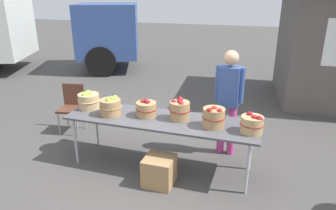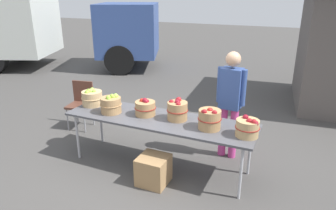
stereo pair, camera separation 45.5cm
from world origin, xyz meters
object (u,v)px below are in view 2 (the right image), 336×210
market_table (159,121)px  apple_basket_red_2 (209,119)px  apple_basket_red_3 (248,127)px  apple_basket_green_0 (92,98)px  produce_crate (153,170)px  box_truck (18,21)px  vendor_adult (231,97)px  apple_basket_green_1 (111,105)px  apple_basket_red_1 (177,110)px  folding_chair (81,101)px  apple_basket_red_0 (145,108)px

market_table → apple_basket_red_2: apple_basket_red_2 is taller
apple_basket_red_2 → apple_basket_red_3: apple_basket_red_2 is taller
apple_basket_green_0 → apple_basket_red_3: apple_basket_green_0 is taller
produce_crate → market_table: bearing=104.9°
apple_basket_red_3 → box_truck: size_ratio=0.04×
vendor_adult → apple_basket_red_3: bearing=122.1°
apple_basket_green_1 → produce_crate: size_ratio=0.82×
apple_basket_red_1 → produce_crate: size_ratio=0.79×
apple_basket_green_0 → vendor_adult: size_ratio=0.20×
apple_basket_red_1 → vendor_adult: (0.58, 0.62, 0.07)m
box_truck → folding_chair: bearing=-54.4°
apple_basket_red_3 → vendor_adult: size_ratio=0.18×
apple_basket_red_2 → produce_crate: bearing=-148.1°
apple_basket_green_1 → produce_crate: bearing=-22.3°
apple_basket_green_0 → produce_crate: bearing=-20.7°
apple_basket_red_1 → apple_basket_red_2: 0.50m
market_table → box_truck: box_truck is taller
apple_basket_green_1 → produce_crate: apple_basket_green_1 is taller
apple_basket_green_0 → apple_basket_red_1: (1.42, 0.01, 0.02)m
apple_basket_green_1 → apple_basket_red_2: apple_basket_red_2 is taller
apple_basket_green_1 → apple_basket_red_0: 0.51m
apple_basket_red_0 → apple_basket_red_3: same height
apple_basket_red_2 → apple_basket_red_3: 0.49m
market_table → apple_basket_red_3: (1.22, -0.06, 0.15)m
apple_basket_red_2 → apple_basket_red_3: bearing=-2.6°
apple_basket_green_1 → box_truck: bearing=147.5°
apple_basket_green_0 → box_truck: (-5.74, 3.80, 0.62)m
apple_basket_green_0 → apple_basket_red_0: apple_basket_green_0 is taller
vendor_adult → box_truck: size_ratio=0.21×
folding_chair → apple_basket_red_3: bearing=-23.3°
apple_basket_red_1 → apple_basket_green_0: bearing=-179.7°
apple_basket_green_0 → apple_basket_red_3: (2.40, -0.13, -0.00)m
apple_basket_red_0 → apple_basket_red_1: apple_basket_red_1 is taller
apple_basket_red_2 → vendor_adult: 0.74m
apple_basket_green_0 → vendor_adult: vendor_adult is taller
apple_basket_red_0 → box_truck: box_truck is taller
apple_basket_red_2 → produce_crate: size_ratio=0.80×
apple_basket_red_2 → box_truck: size_ratio=0.04×
market_table → box_truck: size_ratio=0.34×
market_table → apple_basket_red_0: size_ratio=8.76×
apple_basket_green_1 → market_table: bearing=6.1°
apple_basket_green_0 → apple_basket_red_0: size_ratio=1.07×
apple_basket_red_2 → apple_basket_green_1: bearing=-178.5°
apple_basket_green_1 → apple_basket_red_3: apple_basket_green_1 is taller
apple_basket_green_0 → apple_basket_red_1: bearing=0.3°
apple_basket_red_1 → apple_basket_red_3: bearing=-7.8°
produce_crate → folding_chair: bearing=151.5°
apple_basket_green_1 → box_truck: (-6.18, 3.94, 0.61)m
box_truck → produce_crate: 8.34m
box_truck → apple_basket_green_0: bearing=-55.4°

